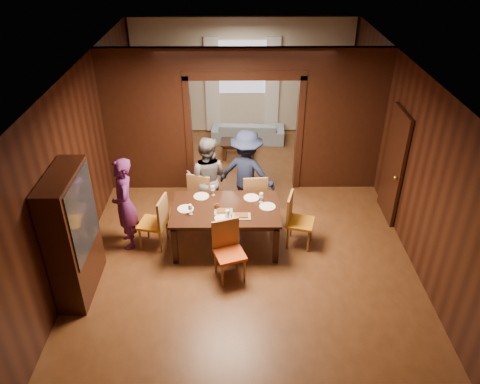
{
  "coord_description": "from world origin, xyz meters",
  "views": [
    {
      "loc": [
        -0.15,
        -6.97,
        5.04
      ],
      "look_at": [
        -0.1,
        -0.4,
        1.05
      ],
      "focal_mm": 35.0,
      "sensor_mm": 36.0,
      "label": 1
    }
  ],
  "objects_px": {
    "chair_right": "(301,221)",
    "sofa": "(248,131)",
    "person_purple": "(125,204)",
    "person_navy": "(247,173)",
    "person_grey": "(207,178)",
    "chair_far_l": "(203,193)",
    "hutch": "(73,235)",
    "chair_near": "(230,252)",
    "coffee_table": "(238,149)",
    "chair_left": "(153,222)",
    "chair_far_r": "(254,196)",
    "dining_table": "(226,226)"
  },
  "relations": [
    {
      "from": "dining_table",
      "to": "chair_left",
      "type": "distance_m",
      "value": 1.25
    },
    {
      "from": "chair_far_l",
      "to": "chair_left",
      "type": "bearing_deg",
      "value": 66.94
    },
    {
      "from": "person_purple",
      "to": "chair_near",
      "type": "height_order",
      "value": "person_purple"
    },
    {
      "from": "person_purple",
      "to": "chair_left",
      "type": "distance_m",
      "value": 0.56
    },
    {
      "from": "person_navy",
      "to": "dining_table",
      "type": "relative_size",
      "value": 0.92
    },
    {
      "from": "chair_right",
      "to": "chair_far_l",
      "type": "distance_m",
      "value": 1.94
    },
    {
      "from": "person_purple",
      "to": "person_navy",
      "type": "relative_size",
      "value": 0.98
    },
    {
      "from": "sofa",
      "to": "chair_far_l",
      "type": "relative_size",
      "value": 1.85
    },
    {
      "from": "coffee_table",
      "to": "chair_left",
      "type": "height_order",
      "value": "chair_left"
    },
    {
      "from": "person_grey",
      "to": "sofa",
      "type": "xyz_separation_m",
      "value": [
        0.84,
        3.35,
        -0.54
      ]
    },
    {
      "from": "sofa",
      "to": "chair_near",
      "type": "relative_size",
      "value": 1.85
    },
    {
      "from": "hutch",
      "to": "chair_near",
      "type": "bearing_deg",
      "value": 5.72
    },
    {
      "from": "chair_far_l",
      "to": "coffee_table",
      "type": "bearing_deg",
      "value": -86.97
    },
    {
      "from": "coffee_table",
      "to": "dining_table",
      "type": "bearing_deg",
      "value": -93.77
    },
    {
      "from": "sofa",
      "to": "person_grey",
      "type": "bearing_deg",
      "value": 79.71
    },
    {
      "from": "coffee_table",
      "to": "person_navy",
      "type": "bearing_deg",
      "value": -86.3
    },
    {
      "from": "chair_right",
      "to": "chair_far_l",
      "type": "bearing_deg",
      "value": 77.11
    },
    {
      "from": "person_grey",
      "to": "person_navy",
      "type": "height_order",
      "value": "person_navy"
    },
    {
      "from": "chair_left",
      "to": "hutch",
      "type": "bearing_deg",
      "value": -30.22
    },
    {
      "from": "person_navy",
      "to": "sofa",
      "type": "bearing_deg",
      "value": -72.48
    },
    {
      "from": "person_grey",
      "to": "dining_table",
      "type": "distance_m",
      "value": 1.09
    },
    {
      "from": "person_grey",
      "to": "dining_table",
      "type": "height_order",
      "value": "person_grey"
    },
    {
      "from": "person_grey",
      "to": "hutch",
      "type": "bearing_deg",
      "value": 57.51
    },
    {
      "from": "person_grey",
      "to": "chair_far_l",
      "type": "distance_m",
      "value": 0.33
    },
    {
      "from": "person_purple",
      "to": "hutch",
      "type": "xyz_separation_m",
      "value": [
        -0.5,
        -1.11,
        0.18
      ]
    },
    {
      "from": "chair_right",
      "to": "chair_near",
      "type": "relative_size",
      "value": 1.0
    },
    {
      "from": "person_purple",
      "to": "chair_far_l",
      "type": "distance_m",
      "value": 1.57
    },
    {
      "from": "chair_near",
      "to": "hutch",
      "type": "height_order",
      "value": "hutch"
    },
    {
      "from": "chair_right",
      "to": "sofa",
      "type": "bearing_deg",
      "value": 25.88
    },
    {
      "from": "sofa",
      "to": "person_purple",
      "type": "bearing_deg",
      "value": 66.77
    },
    {
      "from": "sofa",
      "to": "chair_left",
      "type": "height_order",
      "value": "chair_left"
    },
    {
      "from": "person_grey",
      "to": "person_navy",
      "type": "relative_size",
      "value": 0.97
    },
    {
      "from": "chair_near",
      "to": "hutch",
      "type": "relative_size",
      "value": 0.48
    },
    {
      "from": "chair_near",
      "to": "sofa",
      "type": "bearing_deg",
      "value": 66.28
    },
    {
      "from": "person_purple",
      "to": "chair_far_l",
      "type": "height_order",
      "value": "person_purple"
    },
    {
      "from": "chair_far_r",
      "to": "chair_near",
      "type": "relative_size",
      "value": 1.0
    },
    {
      "from": "person_grey",
      "to": "chair_far_r",
      "type": "distance_m",
      "value": 0.93
    },
    {
      "from": "person_purple",
      "to": "person_grey",
      "type": "distance_m",
      "value": 1.6
    },
    {
      "from": "sofa",
      "to": "hutch",
      "type": "xyz_separation_m",
      "value": [
        -2.67,
        -5.35,
        0.74
      ]
    },
    {
      "from": "coffee_table",
      "to": "hutch",
      "type": "bearing_deg",
      "value": -118.45
    },
    {
      "from": "sofa",
      "to": "chair_far_l",
      "type": "xyz_separation_m",
      "value": [
        -0.92,
        -3.36,
        0.22
      ]
    },
    {
      "from": "person_purple",
      "to": "person_grey",
      "type": "bearing_deg",
      "value": 107.16
    },
    {
      "from": "coffee_table",
      "to": "chair_near",
      "type": "distance_m",
      "value": 4.24
    },
    {
      "from": "person_purple",
      "to": "chair_near",
      "type": "bearing_deg",
      "value": 46.55
    },
    {
      "from": "person_grey",
      "to": "dining_table",
      "type": "relative_size",
      "value": 0.89
    },
    {
      "from": "sofa",
      "to": "chair_far_r",
      "type": "xyz_separation_m",
      "value": [
        0.03,
        -3.45,
        0.22
      ]
    },
    {
      "from": "person_navy",
      "to": "hutch",
      "type": "relative_size",
      "value": 0.83
    },
    {
      "from": "sofa",
      "to": "chair_right",
      "type": "xyz_separation_m",
      "value": [
        0.8,
        -4.28,
        0.22
      ]
    },
    {
      "from": "person_navy",
      "to": "person_purple",
      "type": "bearing_deg",
      "value": 46.36
    },
    {
      "from": "person_navy",
      "to": "sofa",
      "type": "relative_size",
      "value": 0.93
    }
  ]
}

